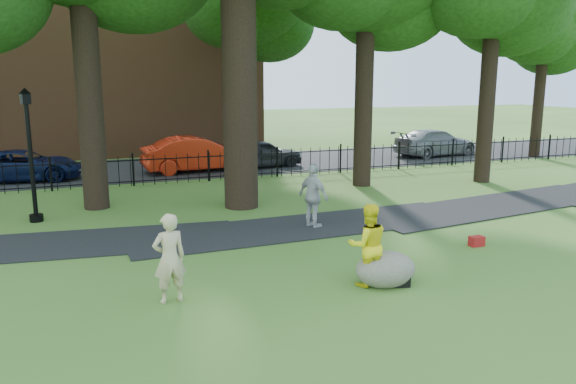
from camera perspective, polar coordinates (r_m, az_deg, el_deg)
name	(u,v)px	position (r m, az deg, el deg)	size (l,w,h in m)	color
ground	(329,276)	(12.33, 4.19, -8.46)	(120.00, 120.00, 0.00)	#355C20
footpath	(305,227)	(16.12, 1.69, -3.58)	(36.00, 2.60, 0.03)	black
street	(191,167)	(27.29, -9.85, 2.55)	(80.00, 7.00, 0.02)	black
iron_fence	(208,167)	(23.32, -8.08, 2.56)	(44.00, 0.04, 1.20)	black
brick_building	(90,45)	(34.57, -19.48, 13.93)	(18.00, 8.00, 12.00)	brown
woman	(169,258)	(10.89, -11.96, -6.59)	(0.64, 0.42, 1.74)	#CDB88D
man	(368,245)	(11.60, 8.12, -5.36)	(0.84, 0.65, 1.72)	yellow
pedestrian	(313,196)	(15.85, 2.60, -0.43)	(1.08, 0.45, 1.84)	#B4B3B8
boulder	(386,267)	(11.87, 9.88, -7.48)	(1.29, 0.97, 0.75)	#6D6A5B
lamppost	(31,157)	(17.99, -24.67, 3.21)	(0.39, 0.39, 3.92)	black
backpack	(398,278)	(11.89, 11.15, -8.56)	(0.45, 0.28, 0.34)	black
red_bag	(477,241)	(15.10, 18.61, -4.76)	(0.37, 0.23, 0.25)	maroon
red_sedan	(197,154)	(25.74, -9.22, 3.83)	(1.70, 4.87, 1.61)	red
navy_van	(23,166)	(25.58, -25.31, 2.44)	(2.12, 4.60, 1.28)	#0B1539
grey_car	(261,153)	(26.64, -2.77, 3.94)	(1.58, 3.93, 1.34)	black
silver_car	(436,143)	(31.65, 14.76, 4.87)	(1.99, 4.90, 1.42)	gray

